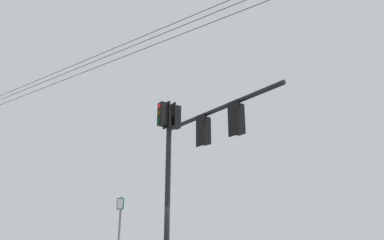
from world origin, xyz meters
name	(u,v)px	position (x,y,z in m)	size (l,w,h in m)	color
signal_mast_assembly	(187,143)	(-0.18, -1.51, 4.60)	(2.04, 5.50, 6.42)	black
route_sign_primary	(119,232)	(-2.08, -0.08, 1.67)	(0.22, 0.20, 2.84)	slate
overhead_wire_span	(148,40)	(-1.22, 0.71, 9.64)	(16.11, 23.87, 0.78)	black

